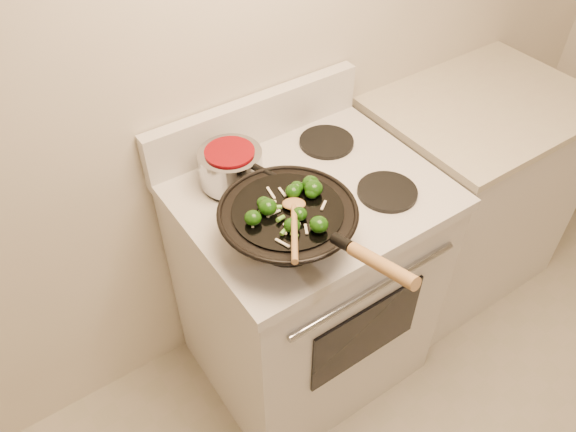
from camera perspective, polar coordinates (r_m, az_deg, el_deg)
stove at (r=2.02m, az=1.76°, el=-6.77°), size 0.78×0.67×1.08m
counter_unit at (r=2.49m, az=17.30°, el=2.20°), size 0.80×0.62×0.91m
wok at (r=1.48m, az=0.08°, el=-0.81°), size 0.37×0.61×0.24m
stirfry at (r=1.44m, az=0.60°, el=1.29°), size 0.24×0.23×0.04m
wooden_spoon at (r=1.38m, az=0.63°, el=-0.29°), size 0.19×0.25×0.08m
saucepan at (r=1.68m, az=-5.79°, el=5.05°), size 0.19×0.30×0.11m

